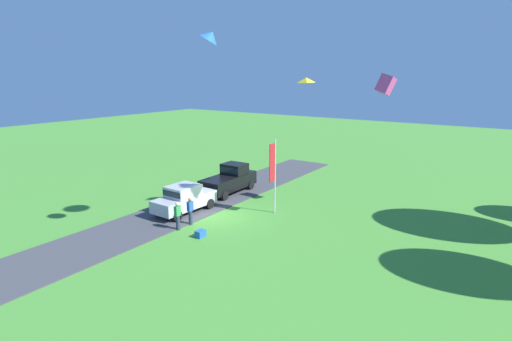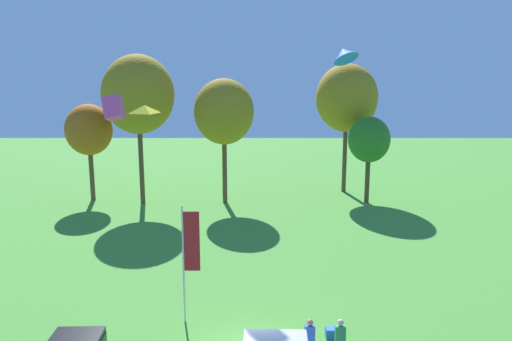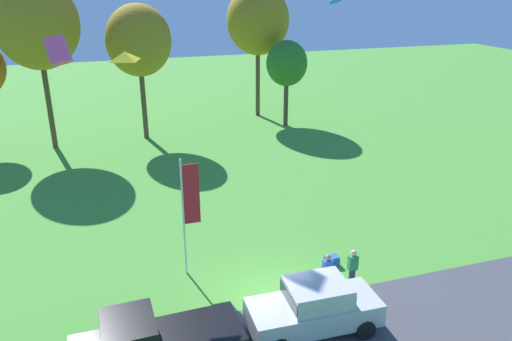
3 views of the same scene
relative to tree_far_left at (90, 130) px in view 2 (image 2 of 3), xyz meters
name	(u,v)px [view 2 (image 2 of 3)]	position (x,y,z in m)	size (l,w,h in m)	color
tree_far_left	(90,130)	(0.00, 0.00, 0.00)	(3.61, 3.61, 7.61)	brown
tree_center_back	(139,95)	(4.18, -0.98, 2.77)	(5.38, 5.38, 11.35)	brown
tree_far_right	(225,112)	(10.55, -0.69, 1.46)	(4.54, 4.54, 9.58)	brown
tree_left_of_center	(348,98)	(20.45, 2.89, 2.31)	(5.08, 5.08, 10.72)	brown
tree_lone_near	(370,140)	(21.60, -0.80, -0.66)	(3.18, 3.18, 6.72)	brown
flag_banner	(190,249)	(10.30, -19.65, -2.47)	(0.71, 0.08, 4.93)	silver
cooler_box	(334,333)	(15.94, -20.91, -5.39)	(0.56, 0.40, 0.40)	blue
kite_box_low_drifter	(114,108)	(6.04, -14.15, 2.74)	(0.78, 0.78, 1.09)	#EA4C9E
kite_diamond_trailing_tail	(145,109)	(8.50, -18.41, 2.99)	(0.99, 0.84, 0.32)	yellow
kite_delta_topmost	(345,54)	(16.26, -19.53, 5.12)	(0.95, 0.95, 0.45)	blue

